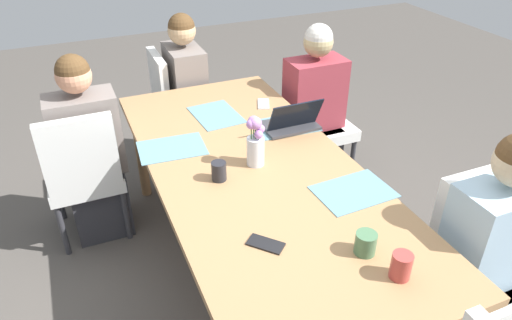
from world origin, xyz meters
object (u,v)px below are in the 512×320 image
at_px(coffee_mug_centre_left, 219,171).
at_px(dining_table, 256,179).
at_px(chair_near_right_near, 480,254).
at_px(person_near_right_near, 484,264).
at_px(coffee_mug_near_left, 366,243).
at_px(chair_far_left_far, 83,171).
at_px(flower_vase, 255,141).
at_px(phone_black, 266,244).
at_px(chair_head_right_left_near, 176,103).
at_px(chair_near_left_mid, 315,114).
at_px(laptop_near_left_mid, 291,122).
at_px(phone_silver, 263,104).
at_px(person_head_right_left_near, 188,101).
at_px(person_near_left_mid, 313,116).
at_px(person_far_left_far, 91,159).
at_px(coffee_mug_near_right, 401,266).

bearing_deg(coffee_mug_centre_left, dining_table, -84.12).
height_order(chair_near_right_near, person_near_right_near, person_near_right_near).
bearing_deg(coffee_mug_near_left, chair_far_left_far, 33.50).
relative_size(chair_near_right_near, coffee_mug_near_left, 9.58).
xyz_separation_m(flower_vase, phone_black, (-0.59, 0.20, -0.13)).
distance_m(dining_table, chair_near_right_near, 1.14).
height_order(chair_head_right_left_near, chair_near_left_mid, same).
bearing_deg(coffee_mug_near_left, chair_head_right_left_near, 5.46).
distance_m(laptop_near_left_mid, phone_silver, 0.37).
bearing_deg(coffee_mug_centre_left, person_near_right_near, -129.36).
xyz_separation_m(person_head_right_left_near, phone_silver, (-0.72, -0.32, 0.23)).
bearing_deg(person_near_right_near, person_near_left_mid, -0.45).
distance_m(person_near_left_mid, chair_near_right_near, 1.55).
height_order(person_head_right_left_near, chair_near_left_mid, person_head_right_left_near).
distance_m(chair_far_left_far, person_near_right_near, 2.24).
distance_m(person_far_left_far, laptop_near_left_mid, 1.25).
height_order(chair_near_right_near, coffee_mug_near_right, chair_near_right_near).
bearing_deg(person_near_right_near, chair_head_right_left_near, 19.92).
xyz_separation_m(dining_table, person_head_right_left_near, (1.40, -0.02, -0.15)).
relative_size(person_near_left_mid, person_far_left_far, 1.00).
bearing_deg(chair_near_left_mid, flower_vase, 134.84).
distance_m(person_near_left_mid, flower_vase, 1.14).
xyz_separation_m(chair_head_right_left_near, phone_silver, (-0.78, -0.40, 0.25)).
relative_size(dining_table, chair_near_left_mid, 2.55).
xyz_separation_m(person_near_left_mid, coffee_mug_centre_left, (-0.82, 1.00, 0.27)).
bearing_deg(chair_head_right_left_near, person_near_right_near, -160.08).
xyz_separation_m(chair_far_left_far, phone_silver, (-0.06, -1.16, 0.25)).
relative_size(person_far_left_far, coffee_mug_centre_left, 12.32).
xyz_separation_m(dining_table, coffee_mug_centre_left, (-0.02, 0.21, 0.12)).
bearing_deg(person_head_right_left_near, chair_head_right_left_near, 51.24).
relative_size(coffee_mug_near_left, phone_silver, 0.63).
bearing_deg(dining_table, chair_near_left_mid, -44.25).
bearing_deg(chair_far_left_far, phone_black, -153.81).
bearing_deg(person_near_left_mid, coffee_mug_centre_left, 129.41).
distance_m(chair_far_left_far, chair_near_right_near, 2.23).
height_order(chair_head_right_left_near, flower_vase, flower_vase).
xyz_separation_m(laptop_near_left_mid, phone_silver, (0.37, 0.01, -0.04)).
relative_size(person_near_left_mid, phone_black, 7.97).
bearing_deg(chair_near_right_near, laptop_near_left_mid, 24.22).
bearing_deg(person_far_left_far, chair_near_left_mid, -87.93).
xyz_separation_m(chair_near_right_near, phone_silver, (1.44, 0.49, 0.25)).
distance_m(dining_table, coffee_mug_near_right, 0.93).
xyz_separation_m(chair_near_left_mid, chair_far_left_far, (-0.13, 1.67, 0.00)).
xyz_separation_m(person_near_right_near, phone_silver, (1.51, 0.43, 0.23)).
height_order(laptop_near_left_mid, phone_silver, laptop_near_left_mid).
height_order(coffee_mug_near_right, phone_silver, coffee_mug_near_right).
xyz_separation_m(chair_head_right_left_near, flower_vase, (-1.42, -0.07, 0.38)).
bearing_deg(chair_head_right_left_near, dining_table, -177.94).
bearing_deg(flower_vase, chair_near_right_near, -134.00).
bearing_deg(coffee_mug_centre_left, chair_far_left_far, 38.97).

